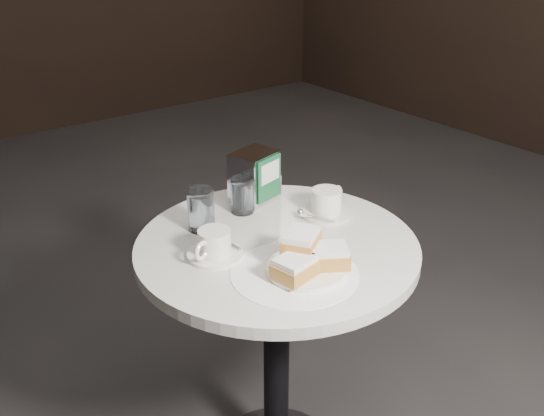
{
  "coord_description": "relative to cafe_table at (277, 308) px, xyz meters",
  "views": [
    {
      "loc": [
        -0.8,
        -1.04,
        1.47
      ],
      "look_at": [
        0.0,
        0.02,
        0.83
      ],
      "focal_mm": 40.0,
      "sensor_mm": 36.0,
      "label": 1
    }
  ],
  "objects": [
    {
      "name": "cafe_table",
      "position": [
        0.0,
        0.0,
        0.0
      ],
      "size": [
        0.7,
        0.7,
        0.74
      ],
      "color": "black",
      "rests_on": "ground"
    },
    {
      "name": "sugar_spill",
      "position": [
        -0.06,
        -0.14,
        0.2
      ],
      "size": [
        0.32,
        0.32,
        0.0
      ],
      "primitive_type": "cylinder",
      "rotation": [
        0.0,
        0.0,
        -0.12
      ],
      "color": "white",
      "rests_on": "cafe_table"
    },
    {
      "name": "beignet_plate",
      "position": [
        -0.03,
        -0.15,
        0.23
      ],
      "size": [
        0.2,
        0.2,
        0.09
      ],
      "rotation": [
        0.0,
        0.0,
        -0.12
      ],
      "color": "silver",
      "rests_on": "cafe_table"
    },
    {
      "name": "coffee_cup_left",
      "position": [
        -0.16,
        0.03,
        0.23
      ],
      "size": [
        0.17,
        0.17,
        0.07
      ],
      "rotation": [
        0.0,
        0.0,
        0.38
      ],
      "color": "white",
      "rests_on": "cafe_table"
    },
    {
      "name": "coffee_cup_right",
      "position": [
        0.2,
        0.04,
        0.23
      ],
      "size": [
        0.17,
        0.17,
        0.07
      ],
      "rotation": [
        0.0,
        0.0,
        0.31
      ],
      "color": "beige",
      "rests_on": "cafe_table"
    },
    {
      "name": "water_glass_left",
      "position": [
        -0.11,
        0.17,
        0.25
      ],
      "size": [
        0.09,
        0.09,
        0.11
      ],
      "rotation": [
        0.0,
        0.0,
        0.38
      ],
      "color": "white",
      "rests_on": "cafe_table"
    },
    {
      "name": "water_glass_right",
      "position": [
        0.03,
        0.19,
        0.25
      ],
      "size": [
        0.06,
        0.06,
        0.1
      ],
      "rotation": [
        0.0,
        0.0,
        0.03
      ],
      "color": "white",
      "rests_on": "cafe_table"
    },
    {
      "name": "napkin_dispenser",
      "position": [
        0.1,
        0.23,
        0.27
      ],
      "size": [
        0.14,
        0.13,
        0.14
      ],
      "rotation": [
        0.0,
        0.0,
        0.27
      ],
      "color": "silver",
      "rests_on": "cafe_table"
    }
  ]
}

